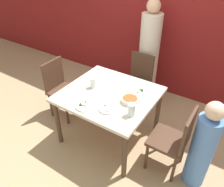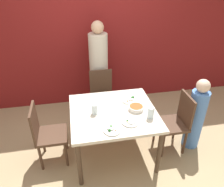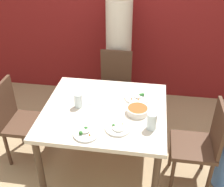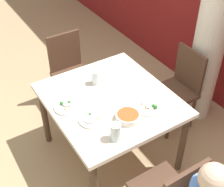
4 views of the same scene
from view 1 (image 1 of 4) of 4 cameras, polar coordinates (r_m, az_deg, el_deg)
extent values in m
plane|color=tan|center=(3.19, -0.63, -10.84)|extent=(10.00, 10.00, 0.00)
cube|color=maroon|center=(3.72, 13.19, 19.54)|extent=(10.00, 0.06, 2.70)
cube|color=beige|center=(2.72, -0.73, -0.24)|extent=(1.12, 1.04, 0.04)
cylinder|color=#4C3828|center=(2.95, -13.97, -7.36)|extent=(0.06, 0.06, 0.70)
cylinder|color=#4C3828|center=(2.49, 3.28, -16.07)|extent=(0.06, 0.06, 0.70)
cylinder|color=#4C3828|center=(3.48, -3.40, 1.03)|extent=(0.06, 0.06, 0.70)
cylinder|color=#4C3828|center=(3.10, 11.89, -4.61)|extent=(0.06, 0.06, 0.70)
cube|color=#4C3323|center=(3.46, 6.20, 2.37)|extent=(0.40, 0.40, 0.04)
cube|color=#4C3323|center=(3.49, 7.87, 7.04)|extent=(0.38, 0.03, 0.44)
cylinder|color=#4C3323|center=(3.53, 2.35, -1.15)|extent=(0.04, 0.04, 0.41)
cylinder|color=#4C3323|center=(3.41, 7.12, -2.92)|extent=(0.04, 0.04, 0.41)
cylinder|color=#4C3323|center=(3.77, 4.94, 1.32)|extent=(0.04, 0.04, 0.41)
cylinder|color=#4C3323|center=(3.66, 9.47, -0.24)|extent=(0.04, 0.04, 0.41)
cube|color=#4C3323|center=(2.61, 14.37, -11.70)|extent=(0.40, 0.40, 0.04)
cube|color=#4C3323|center=(2.42, 19.29, -9.29)|extent=(0.03, 0.38, 0.44)
cylinder|color=#4C3323|center=(2.91, 11.84, -11.59)|extent=(0.04, 0.04, 0.41)
cylinder|color=#4C3323|center=(2.70, 8.99, -15.98)|extent=(0.04, 0.04, 0.41)
cylinder|color=#4C3323|center=(2.86, 18.07, -13.89)|extent=(0.04, 0.04, 0.41)
cylinder|color=#4C3323|center=(2.65, 15.78, -18.62)|extent=(0.04, 0.04, 0.41)
cube|color=#4C3323|center=(3.35, -12.30, 0.54)|extent=(0.40, 0.40, 0.04)
cube|color=#4C3323|center=(3.35, -15.10, 4.87)|extent=(0.03, 0.38, 0.44)
cylinder|color=#4C3323|center=(3.30, -11.69, -4.96)|extent=(0.04, 0.04, 0.41)
cylinder|color=#4C3323|center=(3.48, -8.03, -2.09)|extent=(0.04, 0.04, 0.41)
cylinder|color=#4C3323|center=(3.50, -15.65, -2.99)|extent=(0.04, 0.04, 0.41)
cylinder|color=#4C3323|center=(3.67, -11.99, -0.38)|extent=(0.04, 0.04, 0.41)
cylinder|color=beige|center=(3.64, 9.44, 8.96)|extent=(0.32, 0.32, 1.43)
sphere|color=#DBAD89|center=(3.37, 10.85, 21.58)|extent=(0.21, 0.21, 0.21)
cylinder|color=#5184D1|center=(2.55, 22.22, -13.95)|extent=(0.24, 0.24, 0.93)
sphere|color=beige|center=(2.19, 25.38, -4.14)|extent=(0.18, 0.18, 0.18)
cylinder|color=silver|center=(2.55, 4.69, -1.71)|extent=(0.20, 0.20, 0.06)
cylinder|color=#BC5123|center=(2.54, 4.72, -1.26)|extent=(0.18, 0.18, 0.01)
cylinder|color=white|center=(2.74, 6.67, 0.57)|extent=(0.24, 0.24, 0.02)
ellipsoid|color=white|center=(2.73, 6.90, 0.87)|extent=(0.09, 0.09, 0.02)
cone|color=orange|center=(2.71, 5.35, 0.83)|extent=(0.02, 0.02, 0.03)
sphere|color=#2D702D|center=(2.73, 7.47, 0.95)|extent=(0.03, 0.03, 0.03)
sphere|color=#2D702D|center=(2.73, 7.90, 0.91)|extent=(0.03, 0.03, 0.03)
cone|color=orange|center=(2.69, 6.46, 0.30)|extent=(0.02, 0.02, 0.02)
cylinder|color=white|center=(2.45, -1.09, -3.88)|extent=(0.22, 0.22, 0.02)
ellipsoid|color=white|center=(2.43, -1.21, -3.80)|extent=(0.11, 0.11, 0.02)
cone|color=orange|center=(2.45, -2.08, -3.36)|extent=(0.02, 0.02, 0.02)
sphere|color=#2D702D|center=(2.46, -1.80, -3.14)|extent=(0.03, 0.03, 0.03)
cone|color=orange|center=(2.45, -0.05, -3.29)|extent=(0.01, 0.01, 0.03)
cylinder|color=white|center=(2.50, -7.17, -3.25)|extent=(0.21, 0.21, 0.02)
ellipsoid|color=white|center=(2.51, -7.19, -2.46)|extent=(0.10, 0.10, 0.03)
sphere|color=#2D702D|center=(2.51, -6.91, -2.33)|extent=(0.03, 0.03, 0.03)
sphere|color=#2D702D|center=(2.50, -8.25, -2.80)|extent=(0.03, 0.03, 0.03)
cone|color=orange|center=(2.46, -6.99, -3.48)|extent=(0.02, 0.02, 0.02)
cylinder|color=silver|center=(2.79, -4.90, 2.85)|extent=(0.08, 0.08, 0.14)
cylinder|color=silver|center=(2.34, 5.13, -4.25)|extent=(0.08, 0.08, 0.15)
cube|color=white|center=(3.06, -6.25, 4.43)|extent=(0.14, 0.14, 0.01)
cube|color=silver|center=(2.80, -1.97, 1.39)|extent=(0.18, 0.03, 0.01)
camera|label=2|loc=(1.76, -77.24, 13.73)|focal=35.00mm
camera|label=3|loc=(0.89, -73.03, 8.17)|focal=45.00mm
camera|label=4|loc=(0.95, 79.13, 22.25)|focal=50.00mm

